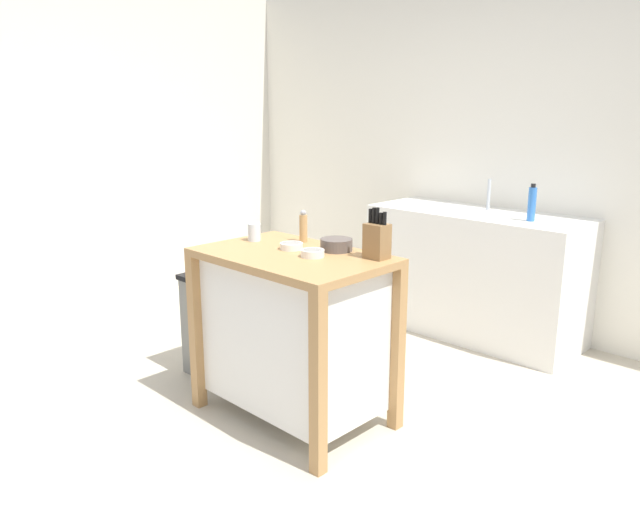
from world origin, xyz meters
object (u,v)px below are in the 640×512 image
Objects in this scene: knife_block at (377,240)px; bowl_ceramic_small at (291,246)px; bowl_stoneware_deep at (313,253)px; sink_faucet at (489,194)px; bottle_dish_soap at (532,204)px; drinking_cup at (254,232)px; bowl_ceramic_wide at (336,244)px; trash_bin at (215,325)px; pepper_grinder at (303,227)px; kitchen_island at (293,327)px.

bowl_ceramic_small is (-0.44, -0.16, -0.07)m from knife_block.
bowl_ceramic_small is (-0.19, 0.04, -0.00)m from bowl_stoneware_deep.
bottle_dish_soap is (0.42, -0.21, 0.00)m from sink_faucet.
bowl_ceramic_wide is at bearing 16.45° from drinking_cup.
bowl_ceramic_small is 0.89m from trash_bin.
bowl_ceramic_wide is at bearing 11.18° from trash_bin.
pepper_grinder is 0.73× the size of bottle_dish_soap.
drinking_cup is 0.40× the size of bottle_dish_soap.
bowl_ceramic_small is (-0.07, 0.06, 0.41)m from kitchen_island.
knife_block is 1.03× the size of bottle_dish_soap.
kitchen_island is 4.45× the size of sink_faucet.
bowl_ceramic_wide reaches higher than bowl_ceramic_small.
trash_bin is 2.61× the size of bottle_dish_soap.
knife_block reaches higher than sink_faucet.
bottle_dish_soap reaches higher than kitchen_island.
pepper_grinder is 0.90m from trash_bin.
kitchen_island is at bearing -90.62° from sink_faucet.
bowl_ceramic_wide is 1.06m from trash_bin.
knife_block reaches higher than kitchen_island.
knife_block is 1.41× the size of pepper_grinder.
bowl_ceramic_wide is at bearing 91.72° from bowl_stoneware_deep.
bowl_ceramic_small is at bearing -92.73° from sink_faucet.
kitchen_island is at bearing -2.26° from trash_bin.
pepper_grinder reaches higher than kitchen_island.
bowl_stoneware_deep reaches higher than trash_bin.
bowl_stoneware_deep is (-0.24, -0.19, -0.07)m from knife_block.
kitchen_island is at bearing -121.34° from bowl_ceramic_wide.
kitchen_island is 8.48× the size of bowl_stoneware_deep.
bowl_ceramic_small is (-0.19, -0.14, -0.01)m from bowl_ceramic_wide.
bottle_dish_soap reaches higher than bowl_stoneware_deep.
pepper_grinder is 1.59m from bottle_dish_soap.
drinking_cup is (-0.36, 0.05, 0.44)m from kitchen_island.
bowl_ceramic_wide is at bearing -176.19° from knife_block.
bowl_stoneware_deep is 1.71m from bottle_dish_soap.
knife_block is at bearing 19.55° from bowl_ceramic_small.
bottle_dish_soap reaches higher than bowl_ceramic_small.
drinking_cup is 0.73m from trash_bin.
bottle_dish_soap is (1.17, 1.66, 0.69)m from trash_bin.
bowl_stoneware_deep is at bearing -11.35° from bowl_ceramic_small.
knife_block is 0.32m from bowl_stoneware_deep.
bowl_ceramic_small is 0.29m from drinking_cup.
sink_faucet is 0.91× the size of bottle_dish_soap.
kitchen_island is at bearing -56.54° from pepper_grinder.
kitchen_island is 3.95× the size of knife_block.
pepper_grinder is at bearing 115.83° from bowl_ceramic_small.
bowl_ceramic_wide is 0.27m from pepper_grinder.
sink_faucet is at bearing 93.33° from bowl_ceramic_wide.
knife_block is 2.09× the size of bowl_ceramic_small.
knife_block is 0.26m from bowl_ceramic_wide.
bowl_stoneware_deep is (0.13, 0.02, 0.41)m from kitchen_island.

